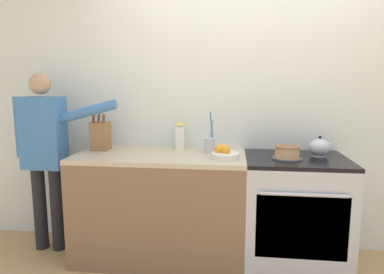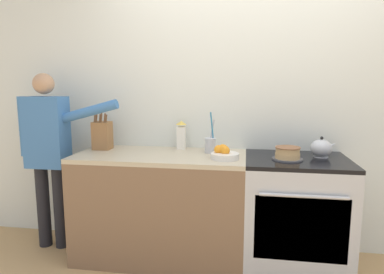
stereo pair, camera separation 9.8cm
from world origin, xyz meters
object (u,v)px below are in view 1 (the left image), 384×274
object	(u,v)px
knife_block	(100,136)
utensil_crock	(210,144)
tea_kettle	(320,147)
fruit_bowl	(224,153)
layer_cake	(287,153)
person_baker	(45,148)
milk_carton	(180,136)
stove_range	(294,212)

from	to	relation	value
knife_block	utensil_crock	bearing A→B (deg)	-0.68
tea_kettle	fruit_bowl	bearing A→B (deg)	-166.39
layer_cake	person_baker	xyz separation A→B (m)	(-1.98, 0.07, -0.02)
tea_kettle	layer_cake	bearing A→B (deg)	-153.39
tea_kettle	fruit_bowl	world-z (taller)	tea_kettle
utensil_crock	person_baker	world-z (taller)	person_baker
utensil_crock	milk_carton	xyz separation A→B (m)	(-0.27, 0.13, 0.05)
person_baker	knife_block	bearing A→B (deg)	-0.81
milk_carton	person_baker	size ratio (longest dim) A/B	0.16
utensil_crock	fruit_bowl	xyz separation A→B (m)	(0.12, -0.20, -0.03)
utensil_crock	fruit_bowl	size ratio (longest dim) A/B	1.58
tea_kettle	stove_range	bearing A→B (deg)	-155.56
milk_carton	person_baker	xyz separation A→B (m)	(-1.12, -0.21, -0.09)
fruit_bowl	tea_kettle	bearing A→B (deg)	13.61
knife_block	person_baker	distance (m)	0.47
fruit_bowl	layer_cake	bearing A→B (deg)	5.45
stove_range	utensil_crock	distance (m)	0.86
knife_block	utensil_crock	distance (m)	0.94
stove_range	tea_kettle	distance (m)	0.55
tea_kettle	utensil_crock	distance (m)	0.87
milk_carton	stove_range	bearing A→B (deg)	-14.05
tea_kettle	fruit_bowl	xyz separation A→B (m)	(-0.74, -0.18, -0.03)
tea_kettle	utensil_crock	xyz separation A→B (m)	(-0.87, 0.02, 0.00)
fruit_bowl	person_baker	size ratio (longest dim) A/B	0.14
knife_block	fruit_bowl	distance (m)	1.09
layer_cake	tea_kettle	size ratio (longest dim) A/B	1.15
layer_cake	milk_carton	bearing A→B (deg)	161.71
utensil_crock	person_baker	size ratio (longest dim) A/B	0.22
stove_range	utensil_crock	size ratio (longest dim) A/B	2.60
tea_kettle	knife_block	xyz separation A→B (m)	(-1.80, 0.04, 0.05)
stove_range	fruit_bowl	bearing A→B (deg)	-170.34
layer_cake	knife_block	size ratio (longest dim) A/B	0.69
utensil_crock	milk_carton	world-z (taller)	utensil_crock
layer_cake	tea_kettle	distance (m)	0.30
layer_cake	person_baker	bearing A→B (deg)	177.92
layer_cake	milk_carton	world-z (taller)	milk_carton
stove_range	milk_carton	world-z (taller)	milk_carton
knife_block	stove_range	bearing A→B (deg)	-4.26
fruit_bowl	milk_carton	distance (m)	0.52
person_baker	fruit_bowl	bearing A→B (deg)	-17.49
milk_carton	knife_block	bearing A→B (deg)	-170.24
tea_kettle	person_baker	xyz separation A→B (m)	(-2.25, -0.06, -0.04)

